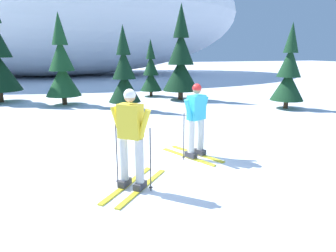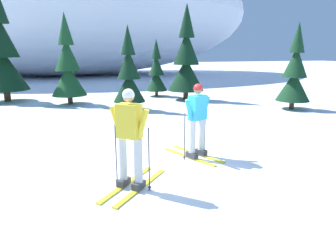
# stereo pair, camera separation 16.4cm
# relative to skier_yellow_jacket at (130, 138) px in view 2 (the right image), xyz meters

# --- Properties ---
(ground_plane) EXTENTS (120.00, 120.00, 0.00)m
(ground_plane) POSITION_rel_skier_yellow_jacket_xyz_m (1.15, 0.50, -0.94)
(ground_plane) COLOR white
(skier_yellow_jacket) EXTENTS (1.46, 1.56, 1.79)m
(skier_yellow_jacket) POSITION_rel_skier_yellow_jacket_xyz_m (0.00, 0.00, 0.00)
(skier_yellow_jacket) COLOR gold
(skier_yellow_jacket) RESTS_ON ground
(skier_cyan_jacket) EXTENTS (1.04, 1.62, 1.71)m
(skier_cyan_jacket) POSITION_rel_skier_yellow_jacket_xyz_m (1.74, 1.19, -0.05)
(skier_cyan_jacket) COLOR gold
(skier_cyan_jacket) RESTS_ON ground
(pine_tree_left) EXTENTS (2.16, 2.16, 5.60)m
(pine_tree_left) POSITION_rel_skier_yellow_jacket_xyz_m (-4.04, 11.43, 1.41)
(pine_tree_left) COLOR #47301E
(pine_tree_left) RESTS_ON ground
(pine_tree_center_left) EXTENTS (1.58, 1.58, 4.08)m
(pine_tree_center_left) POSITION_rel_skier_yellow_jacket_xyz_m (-1.09, 9.72, 0.77)
(pine_tree_center_left) COLOR #47301E
(pine_tree_center_left) RESTS_ON ground
(pine_tree_center) EXTENTS (1.33, 1.33, 3.44)m
(pine_tree_center) POSITION_rel_skier_yellow_jacket_xyz_m (1.31, 7.53, 0.50)
(pine_tree_center) COLOR #47301E
(pine_tree_center) RESTS_ON ground
(pine_tree_center_right) EXTENTS (1.17, 1.17, 3.04)m
(pine_tree_center_right) POSITION_rel_skier_yellow_jacket_xyz_m (3.42, 11.05, 0.33)
(pine_tree_center_right) COLOR #47301E
(pine_tree_center_right) RESTS_ON ground
(pine_tree_right) EXTENTS (1.80, 1.80, 4.65)m
(pine_tree_right) POSITION_rel_skier_yellow_jacket_xyz_m (4.52, 9.42, 1.01)
(pine_tree_right) COLOR #47301E
(pine_tree_right) RESTS_ON ground
(pine_tree_far_right) EXTENTS (1.38, 1.38, 3.57)m
(pine_tree_far_right) POSITION_rel_skier_yellow_jacket_xyz_m (7.94, 5.66, 0.55)
(pine_tree_far_right) COLOR #47301E
(pine_tree_far_right) RESTS_ON ground
(snow_ridge_background) EXTENTS (37.77, 20.82, 12.77)m
(snow_ridge_background) POSITION_rel_skier_yellow_jacket_xyz_m (-1.39, 28.02, 5.45)
(snow_ridge_background) COLOR white
(snow_ridge_background) RESTS_ON ground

